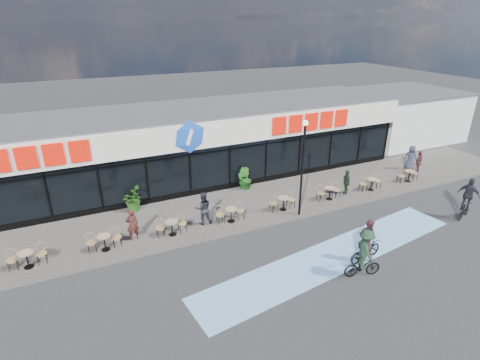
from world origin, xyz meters
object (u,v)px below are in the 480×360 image
object	(u,v)px
potted_plant_right	(245,179)
patron_right	(203,208)
potted_plant_mid	(242,181)
cyclist_b	(467,201)
pedestrian_c	(419,162)
cyclist_a	(366,245)
patron_left	(132,225)
pedestrian_b	(411,158)
lamp_post	(303,161)
pedestrian_a	(346,182)
potted_plant_left	(132,200)

from	to	relation	value
potted_plant_right	patron_right	xyz separation A→B (m)	(-3.79, -2.98, 0.20)
potted_plant_mid	cyclist_b	bearing A→B (deg)	-40.94
patron_right	cyclist_b	bearing A→B (deg)	169.09
pedestrian_c	cyclist_a	size ratio (longest dim) A/B	0.79
potted_plant_mid	patron_left	bearing A→B (deg)	-156.97
pedestrian_c	cyclist_b	size ratio (longest dim) A/B	0.69
potted_plant_mid	pedestrian_b	bearing A→B (deg)	-8.87
pedestrian_c	pedestrian_b	bearing A→B (deg)	-115.63
lamp_post	pedestrian_a	world-z (taller)	lamp_post
patron_right	pedestrian_a	xyz separation A→B (m)	(8.95, -0.15, -0.11)
potted_plant_right	pedestrian_a	bearing A→B (deg)	-31.22
pedestrian_b	cyclist_b	world-z (taller)	cyclist_b
potted_plant_mid	patron_right	xyz separation A→B (m)	(-3.57, -2.98, 0.35)
pedestrian_a	pedestrian_b	xyz separation A→B (m)	(6.58, 1.27, 0.11)
lamp_post	potted_plant_mid	world-z (taller)	lamp_post
potted_plant_mid	pedestrian_c	xyz separation A→B (m)	(11.90, -2.61, 0.27)
potted_plant_mid	pedestrian_b	size ratio (longest dim) A/B	0.60
cyclist_b	potted_plant_mid	bearing A→B (deg)	139.06
potted_plant_left	pedestrian_c	distance (m)	18.70
patron_right	pedestrian_a	world-z (taller)	patron_right
patron_left	cyclist_b	distance (m)	17.13
pedestrian_a	lamp_post	bearing A→B (deg)	-55.47
potted_plant_mid	cyclist_a	size ratio (longest dim) A/B	0.52
pedestrian_a	cyclist_a	world-z (taller)	cyclist_a
pedestrian_b	pedestrian_c	size ratio (longest dim) A/B	1.10
lamp_post	cyclist_a	size ratio (longest dim) A/B	2.58
patron_left	pedestrian_a	world-z (taller)	patron_left
lamp_post	pedestrian_a	size ratio (longest dim) A/B	3.41
patron_right	cyclist_b	world-z (taller)	cyclist_b
lamp_post	pedestrian_c	size ratio (longest dim) A/B	3.28
patron_left	pedestrian_b	size ratio (longest dim) A/B	0.92
potted_plant_mid	cyclist_a	xyz separation A→B (m)	(1.89, -8.78, 0.15)
lamp_post	patron_right	bearing A→B (deg)	166.11
cyclist_a	potted_plant_mid	bearing A→B (deg)	102.16
pedestrian_b	potted_plant_left	bearing A→B (deg)	60.75
patron_right	cyclist_a	world-z (taller)	cyclist_a
potted_plant_mid	potted_plant_right	distance (m)	0.27
patron_left	pedestrian_c	size ratio (longest dim) A/B	1.01
pedestrian_c	cyclist_a	xyz separation A→B (m)	(-10.01, -6.17, -0.12)
patron_left	potted_plant_right	bearing A→B (deg)	-160.39
patron_right	pedestrian_b	xyz separation A→B (m)	(15.53, 1.12, -0.01)
cyclist_b	potted_plant_right	bearing A→B (deg)	138.39
pedestrian_a	patron_left	bearing A→B (deg)	-71.25
potted_plant_left	patron_left	bearing A→B (deg)	-99.28
pedestrian_a	pedestrian_c	size ratio (longest dim) A/B	0.96
potted_plant_left	pedestrian_b	distance (m)	18.67
patron_left	pedestrian_b	bearing A→B (deg)	-179.34
potted_plant_mid	pedestrian_b	xyz separation A→B (m)	(11.97, -1.87, 0.35)
lamp_post	cyclist_a	distance (m)	5.19
lamp_post	potted_plant_right	world-z (taller)	lamp_post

